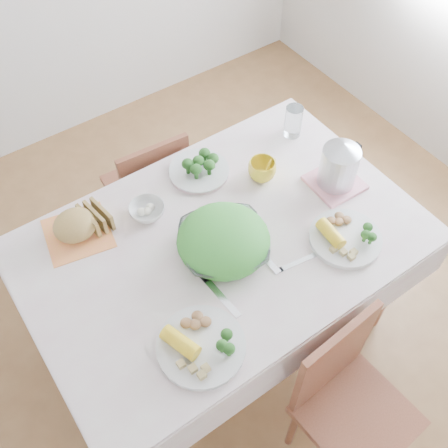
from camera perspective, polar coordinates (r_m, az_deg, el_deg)
floor at (r=2.65m, az=-0.11°, el=-11.41°), size 3.60×3.60×0.00m
dining_table at (r=2.32m, az=-0.12°, el=-7.29°), size 1.40×0.90×0.75m
tablecloth at (r=2.00m, az=-0.14°, el=-1.75°), size 1.50×1.00×0.01m
chair_near at (r=2.07m, az=14.63°, el=-19.10°), size 0.40×0.40×0.83m
chair_far at (r=2.64m, az=-8.63°, el=5.13°), size 0.38×0.38×0.80m
salad_bowl at (r=1.93m, az=-0.05°, el=-2.20°), size 0.42×0.42×0.08m
dinner_plate_left at (r=1.76m, az=-2.50°, el=-13.20°), size 0.31×0.31×0.02m
dinner_plate_right at (r=2.04m, az=13.04°, el=-1.55°), size 0.37×0.37×0.02m
broccoli_plate at (r=2.21m, az=-2.74°, el=5.73°), size 0.33×0.33×0.02m
napkin at (r=2.09m, az=-15.61°, el=-0.99°), size 0.28×0.28×0.00m
bread_loaf at (r=2.05m, az=-15.94°, el=-0.05°), size 0.20×0.19×0.10m
fruit_bowl at (r=2.08m, az=-8.37°, el=1.47°), size 0.16×0.16×0.04m
yellow_mug at (r=2.17m, az=4.15°, el=5.88°), size 0.15×0.15×0.09m
glass_tumbler at (r=2.37m, az=7.52°, el=10.87°), size 0.08×0.08×0.15m
pink_tray at (r=2.22m, az=11.95°, el=4.44°), size 0.21×0.21×0.02m
electric_kettle at (r=2.14m, az=12.45°, el=6.47°), size 0.18×0.18×0.21m
fork_left at (r=1.86m, az=-0.42°, el=-7.79°), size 0.04×0.21×0.00m
fork_right at (r=1.96m, az=4.02°, el=-3.22°), size 0.03×0.21×0.00m
knife at (r=1.95m, az=7.85°, el=-4.22°), size 0.17×0.04×0.00m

